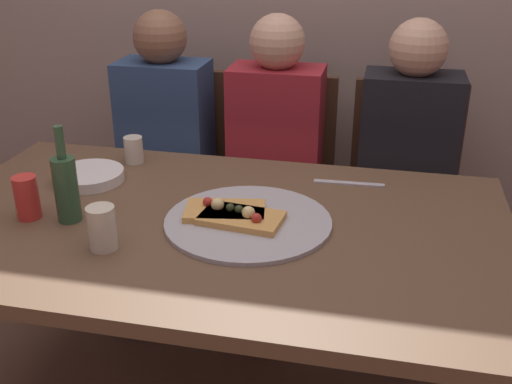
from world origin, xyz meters
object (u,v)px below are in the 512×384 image
at_px(dining_table, 213,243).
at_px(pizza_tray, 248,221).
at_px(pizza_slice_extra, 242,217).
at_px(chair_right, 403,183).
at_px(table_knife, 349,183).
at_px(soda_can, 27,197).
at_px(chair_left, 173,164).
at_px(plate_stack, 89,176).
at_px(wine_bottle, 66,187).
at_px(pizza_slice_last, 224,210).
at_px(guest_in_beanie, 271,157).
at_px(tumbler_near, 134,150).
at_px(chair_middle, 278,173).
at_px(guest_in_sweater, 159,148).
at_px(guest_by_wall, 406,168).
at_px(wine_glass, 102,228).

relative_size(dining_table, pizza_tray, 3.56).
height_order(pizza_slice_extra, chair_right, chair_right).
bearing_deg(table_knife, chair_right, 68.96).
distance_m(pizza_tray, pizza_slice_extra, 0.03).
relative_size(pizza_tray, soda_can, 3.75).
distance_m(dining_table, chair_left, 1.00).
height_order(plate_stack, chair_left, chair_left).
bearing_deg(dining_table, chair_right, 58.80).
relative_size(wine_bottle, chair_right, 0.30).
relative_size(pizza_slice_last, guest_in_beanie, 0.20).
bearing_deg(dining_table, wine_bottle, -168.39).
height_order(soda_can, chair_left, chair_left).
bearing_deg(dining_table, pizza_slice_last, 40.53).
distance_m(soda_can, chair_left, 1.01).
bearing_deg(tumbler_near, table_knife, -2.40).
relative_size(tumbler_near, chair_right, 0.10).
bearing_deg(wine_bottle, chair_left, 93.27).
height_order(chair_middle, guest_in_sweater, guest_in_sweater).
xyz_separation_m(pizza_tray, pizza_slice_extra, (-0.01, -0.01, 0.02)).
height_order(wine_bottle, chair_right, wine_bottle).
distance_m(pizza_slice_extra, wine_bottle, 0.48).
height_order(dining_table, guest_by_wall, guest_by_wall).
distance_m(plate_stack, guest_in_sweater, 0.56).
bearing_deg(plate_stack, pizza_slice_last, -18.06).
relative_size(wine_glass, guest_in_sweater, 0.10).
relative_size(dining_table, wine_bottle, 5.99).
bearing_deg(guest_in_sweater, wine_glass, 102.93).
distance_m(pizza_slice_last, guest_by_wall, 0.88).
bearing_deg(dining_table, plate_stack, 158.30).
xyz_separation_m(wine_bottle, guest_in_beanie, (0.41, 0.81, -0.19)).
distance_m(wine_glass, chair_left, 1.14).
bearing_deg(pizza_slice_extra, wine_glass, -147.89).
relative_size(wine_bottle, tumbler_near, 3.01).
relative_size(pizza_slice_last, wine_glass, 2.10).
xyz_separation_m(pizza_tray, tumbler_near, (-0.48, 0.36, 0.04)).
bearing_deg(wine_glass, pizza_slice_extra, 32.11).
xyz_separation_m(dining_table, pizza_tray, (0.10, 0.01, 0.08)).
distance_m(wine_bottle, guest_in_sweater, 0.83).
relative_size(wine_glass, guest_by_wall, 0.10).
bearing_deg(pizza_slice_last, dining_table, -139.47).
relative_size(soda_can, chair_right, 0.14).
relative_size(chair_right, guest_in_sweater, 0.77).
bearing_deg(pizza_slice_last, pizza_tray, -14.46).
relative_size(soda_can, guest_by_wall, 0.10).
bearing_deg(pizza_slice_extra, chair_middle, 94.12).
relative_size(wine_bottle, guest_by_wall, 0.23).
distance_m(wine_glass, guest_by_wall, 1.21).
bearing_deg(tumbler_near, chair_right, 29.57).
bearing_deg(soda_can, chair_right, 43.16).
height_order(pizza_slice_extra, table_knife, pizza_slice_extra).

